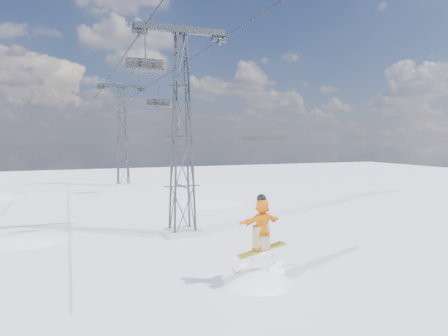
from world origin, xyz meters
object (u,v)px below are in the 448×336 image
Objects in this scene: lift_tower_far at (123,138)px; snowboarder_jump at (258,324)px; lift_tower_near at (182,137)px; lift_chair_near at (145,65)px.

snowboarder_jump is (0.63, -33.22, -7.07)m from lift_tower_far.
lift_tower_near is 4.38m from lift_chair_near.
lift_tower_near is 10.86m from snowboarder_jump.
lift_tower_near is 1.56× the size of snowboarder_jump.
lift_chair_near is at bearing 112.50° from snowboarder_jump.
lift_tower_far is at bearing 85.23° from lift_chair_near.
lift_tower_far reaches higher than snowboarder_jump.
lift_chair_near is (-2.20, -26.38, 3.53)m from lift_tower_far.
lift_tower_near is at bearing -90.00° from lift_tower_far.
lift_tower_near is 25.00m from lift_tower_far.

